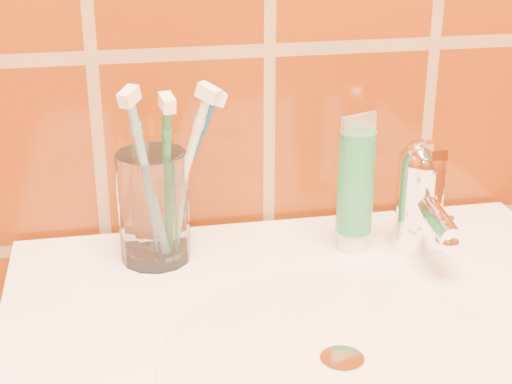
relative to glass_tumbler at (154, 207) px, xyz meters
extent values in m
cylinder|color=silver|center=(0.13, -0.21, -0.05)|extent=(0.30, 0.30, 0.00)
cylinder|color=white|center=(0.13, -0.21, -0.05)|extent=(0.04, 0.04, 0.00)
cylinder|color=white|center=(0.00, 0.00, 0.00)|extent=(0.09, 0.09, 0.11)
cylinder|color=white|center=(0.20, -0.02, -0.05)|extent=(0.03, 0.03, 0.02)
cylinder|color=#1B7540|center=(0.20, -0.02, 0.02)|extent=(0.04, 0.04, 0.11)
cube|color=beige|center=(0.20, -0.02, 0.08)|extent=(0.04, 0.00, 0.02)
cylinder|color=white|center=(0.27, -0.03, -0.01)|extent=(0.05, 0.05, 0.09)
sphere|color=white|center=(0.27, -0.03, 0.04)|extent=(0.05, 0.05, 0.05)
cylinder|color=white|center=(0.27, -0.07, 0.00)|extent=(0.02, 0.09, 0.03)
cube|color=white|center=(0.27, -0.04, 0.06)|extent=(0.02, 0.06, 0.01)
camera|label=1|loc=(-0.03, -0.72, 0.31)|focal=55.00mm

